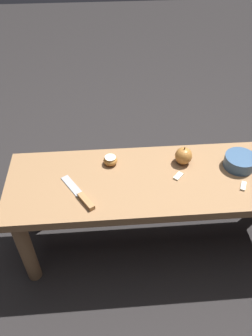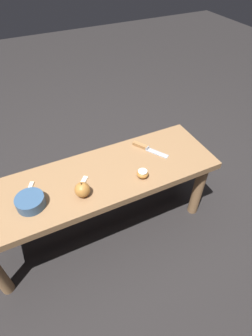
% 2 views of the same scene
% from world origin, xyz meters
% --- Properties ---
extents(ground_plane, '(8.00, 8.00, 0.00)m').
position_xyz_m(ground_plane, '(0.00, 0.00, 0.00)').
color(ground_plane, black).
extents(wooden_bench, '(1.33, 0.41, 0.47)m').
position_xyz_m(wooden_bench, '(0.00, 0.00, 0.39)').
color(wooden_bench, olive).
rests_on(wooden_bench, ground_plane).
extents(knife, '(0.14, 0.21, 0.02)m').
position_xyz_m(knife, '(-0.34, -0.09, 0.47)').
color(knife, '#9EA0A5').
rests_on(knife, wooden_bench).
extents(apple_whole, '(0.08, 0.08, 0.09)m').
position_xyz_m(apple_whole, '(0.10, 0.09, 0.50)').
color(apple_whole, '#B27233').
rests_on(apple_whole, wooden_bench).
extents(apple_cut, '(0.06, 0.06, 0.04)m').
position_xyz_m(apple_cut, '(-0.22, 0.11, 0.49)').
color(apple_cut, '#B27233').
rests_on(apple_cut, wooden_bench).
extents(apple_slice_near_knife, '(0.05, 0.05, 0.01)m').
position_xyz_m(apple_slice_near_knife, '(0.07, 0.00, 0.47)').
color(apple_slice_near_knife, white).
rests_on(apple_slice_near_knife, wooden_bench).
extents(apple_slice_center, '(0.04, 0.05, 0.01)m').
position_xyz_m(apple_slice_center, '(0.32, -0.08, 0.47)').
color(apple_slice_center, white).
rests_on(apple_slice_center, wooden_bench).
extents(bowl, '(0.13, 0.13, 0.05)m').
position_xyz_m(bowl, '(0.35, 0.05, 0.49)').
color(bowl, '#335175').
rests_on(bowl, wooden_bench).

